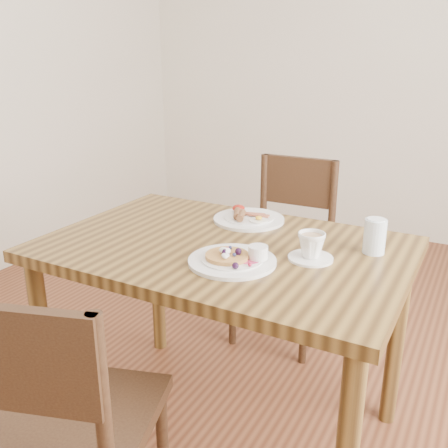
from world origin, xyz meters
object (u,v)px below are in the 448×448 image
dining_table (224,271)px  chair_far (287,240)px  chair_near (60,421)px  teacup_saucer (311,247)px  water_glass (375,236)px  breakfast_plate (248,218)px  pancake_plate (234,259)px

dining_table → chair_far: (-0.07, 0.77, -0.16)m
chair_near → teacup_saucer: (0.39, 0.69, 0.30)m
chair_far → water_glass: 0.87m
chair_far → breakfast_plate: bearing=91.9°
breakfast_plate → teacup_saucer: (0.34, -0.25, 0.03)m
chair_near → water_glass: size_ratio=7.87×
chair_far → teacup_saucer: 0.90m
dining_table → chair_far: 0.79m
breakfast_plate → teacup_saucer: 0.42m
chair_far → pancake_plate: 0.96m
chair_near → pancake_plate: chair_near is taller
breakfast_plate → water_glass: water_glass is taller
chair_far → teacup_saucer: size_ratio=6.29×
pancake_plate → breakfast_plate: pancake_plate is taller
chair_near → water_glass: chair_near is taller
teacup_saucer → water_glass: size_ratio=1.25×
dining_table → water_glass: (0.46, 0.16, 0.15)m
chair_near → pancake_plate: size_ratio=3.26×
breakfast_plate → water_glass: bearing=-11.5°
chair_near → breakfast_plate: (0.05, 0.94, 0.27)m
water_glass → chair_near: bearing=-123.3°
chair_far → breakfast_plate: 0.58m
teacup_saucer → pancake_plate: bearing=-144.4°
teacup_saucer → chair_far: bearing=115.9°
pancake_plate → water_glass: size_ratio=2.41×
breakfast_plate → dining_table: bearing=-81.7°
pancake_plate → teacup_saucer: size_ratio=1.93×
dining_table → breakfast_plate: (-0.04, 0.26, 0.11)m
chair_far → water_glass: bearing=129.0°
dining_table → pancake_plate: bearing=-50.7°
dining_table → chair_near: bearing=-97.6°
chair_near → chair_far: same height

